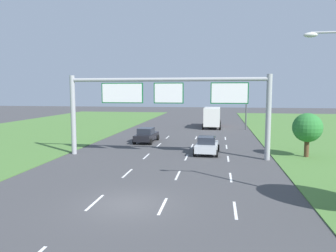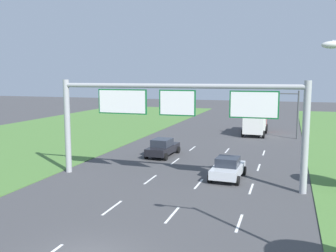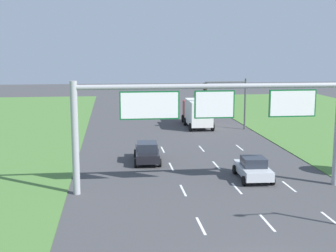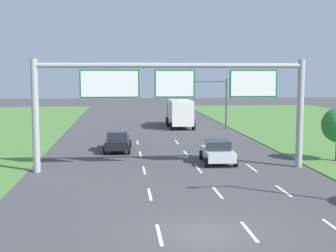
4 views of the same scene
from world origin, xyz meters
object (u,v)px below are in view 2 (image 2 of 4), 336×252
Objects in this scene: box_truck at (256,121)px; car_lead_silver at (163,147)px; sign_gantry at (176,111)px; traffic_light_mast at (281,105)px; car_near_red at (228,168)px.

car_lead_silver is at bearing -113.05° from box_truck.
sign_gantry is 22.15m from traffic_light_mast.
box_truck is at bearing 142.77° from traffic_light_mast.
car_lead_silver is at bearing 114.87° from sign_gantry.
car_lead_silver reaches higher than car_near_red.
box_truck is 0.43× the size of sign_gantry.
car_lead_silver is at bearing -126.08° from traffic_light_mast.
box_truck reaches higher than car_near_red.
car_lead_silver is 17.05m from traffic_light_mast.
sign_gantry reaches higher than box_truck.
traffic_light_mast is (3.01, 19.32, 3.10)m from car_near_red.
traffic_light_mast is (6.33, 21.20, -1.08)m from sign_gantry.
traffic_light_mast is at bearing -36.72° from box_truck.
box_truck is at bearing 68.85° from car_lead_silver.
car_near_red is 8.96m from car_lead_silver.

